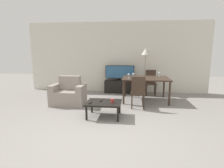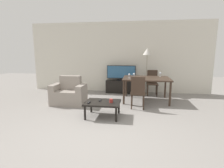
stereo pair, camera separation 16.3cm
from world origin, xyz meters
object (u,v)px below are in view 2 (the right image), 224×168
object	(u,v)px
dining_chair_far	(152,81)
remote_secondary	(89,102)
coffee_table	(103,104)
dining_chair_near	(138,91)
floor_lamp	(147,55)
cup_white_near	(111,101)
armchair	(69,94)
wine_glass_right	(129,75)
dining_table	(146,80)
wine_glass_center	(160,73)
tv	(121,73)
tv_stand	(121,87)
remote_primary	(100,100)
wine_glass_left	(134,74)

from	to	relation	value
dining_chair_far	remote_secondary	world-z (taller)	dining_chair_far
coffee_table	dining_chair_far	world-z (taller)	dining_chair_far
dining_chair_near	remote_secondary	distance (m)	1.44
floor_lamp	cup_white_near	world-z (taller)	floor_lamp
armchair	dining_chair_far	xyz separation A→B (m)	(2.55, 1.58, 0.19)
coffee_table	wine_glass_right	size ratio (longest dim) A/B	5.73
dining_table	wine_glass_right	size ratio (longest dim) A/B	9.99
wine_glass_center	dining_table	bearing A→B (deg)	-141.76
dining_chair_near	wine_glass_center	distance (m)	1.47
tv	dining_table	size ratio (longest dim) A/B	0.75
armchair	cup_white_near	xyz separation A→B (m)	(1.43, -0.91, 0.10)
dining_chair_near	cup_white_near	distance (m)	1.00
cup_white_near	wine_glass_right	distance (m)	1.59
tv_stand	wine_glass_right	distance (m)	1.38
tv	coffee_table	size ratio (longest dim) A/B	1.31
floor_lamp	remote_secondary	bearing A→B (deg)	-118.23
tv	wine_glass_center	xyz separation A→B (m)	(1.38, -0.66, 0.08)
tv	dining_chair_far	distance (m)	1.20
armchair	wine_glass_center	xyz separation A→B (m)	(2.77, 1.10, 0.54)
remote_primary	wine_glass_right	bearing A→B (deg)	65.30
tv	remote_primary	distance (m)	2.60
dining_chair_near	wine_glass_center	size ratio (longest dim) A/B	6.21
armchair	cup_white_near	bearing A→B (deg)	-32.61
dining_chair_far	floor_lamp	bearing A→B (deg)	160.18
dining_table	dining_chair_near	bearing A→B (deg)	-106.61
dining_chair_near	dining_chair_far	distance (m)	1.79
armchair	wine_glass_left	distance (m)	2.11
cup_white_near	wine_glass_left	bearing A→B (deg)	73.35
tv_stand	remote_primary	size ratio (longest dim) A/B	7.69
wine_glass_left	wine_glass_right	world-z (taller)	same
coffee_table	remote_primary	world-z (taller)	remote_primary
coffee_table	armchair	bearing A→B (deg)	144.17
armchair	wine_glass_center	size ratio (longest dim) A/B	6.81
cup_white_near	wine_glass_right	xyz separation A→B (m)	(0.34, 1.49, 0.44)
wine_glass_center	wine_glass_right	world-z (taller)	same
tv	remote_secondary	size ratio (longest dim) A/B	7.30
dining_chair_far	wine_glass_center	bearing A→B (deg)	-65.76
dining_chair_far	wine_glass_left	world-z (taller)	dining_chair_far
floor_lamp	wine_glass_right	distance (m)	1.37
dining_table	wine_glass_left	world-z (taller)	wine_glass_left
tv_stand	dining_table	size ratio (longest dim) A/B	0.79
armchair	dining_chair_far	distance (m)	3.01
coffee_table	dining_table	distance (m)	1.97
wine_glass_left	wine_glass_center	world-z (taller)	same
armchair	wine_glass_left	bearing A→B (deg)	20.33
tv	dining_chair_far	world-z (taller)	tv
coffee_table	wine_glass_center	distance (m)	2.57
floor_lamp	dining_chair_far	bearing A→B (deg)	-19.82
tv	wine_glass_center	world-z (taller)	tv
dining_table	remote_secondary	bearing A→B (deg)	-128.65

